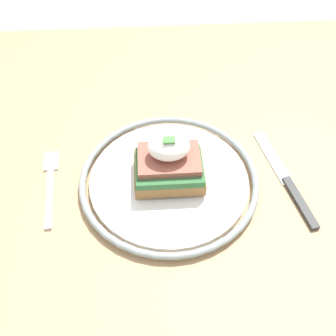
# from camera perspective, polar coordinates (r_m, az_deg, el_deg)

# --- Properties ---
(dining_table) EXTENTS (0.94, 0.88, 0.75)m
(dining_table) POSITION_cam_1_polar(r_m,az_deg,el_deg) (0.71, 0.17, -8.46)
(dining_table) COLOR tan
(dining_table) RESTS_ON ground_plane
(plate) EXTENTS (0.26, 0.26, 0.02)m
(plate) POSITION_cam_1_polar(r_m,az_deg,el_deg) (0.62, -0.00, -1.64)
(plate) COLOR white
(plate) RESTS_ON dining_table
(sandwich) EXTENTS (0.10, 0.08, 0.08)m
(sandwich) POSITION_cam_1_polar(r_m,az_deg,el_deg) (0.59, 0.12, 0.64)
(sandwich) COLOR olive
(sandwich) RESTS_ON plate
(fork) EXTENTS (0.03, 0.14, 0.00)m
(fork) POSITION_cam_1_polar(r_m,az_deg,el_deg) (0.64, -15.67, -2.05)
(fork) COLOR silver
(fork) RESTS_ON dining_table
(knife) EXTENTS (0.06, 0.19, 0.01)m
(knife) POSITION_cam_1_polar(r_m,az_deg,el_deg) (0.64, 16.04, -2.10)
(knife) COLOR #2D2D2D
(knife) RESTS_ON dining_table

